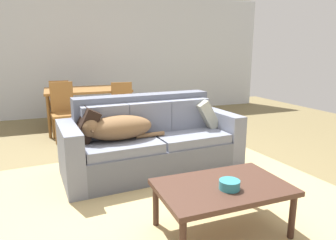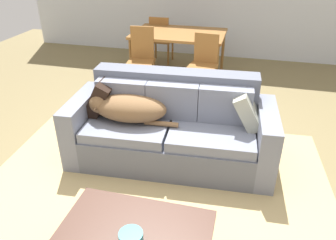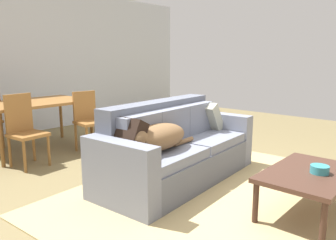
{
  "view_description": "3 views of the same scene",
  "coord_description": "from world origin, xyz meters",
  "px_view_note": "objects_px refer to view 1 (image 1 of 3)",
  "views": [
    {
      "loc": [
        -1.16,
        -3.05,
        1.41
      ],
      "look_at": [
        0.11,
        0.24,
        0.62
      ],
      "focal_mm": 32.25,
      "sensor_mm": 36.0,
      "label": 1
    },
    {
      "loc": [
        0.61,
        -2.64,
        2.11
      ],
      "look_at": [
        -0.1,
        0.15,
        0.52
      ],
      "focal_mm": 35.4,
      "sensor_mm": 36.0,
      "label": 2
    },
    {
      "loc": [
        -2.9,
        -2.1,
        1.4
      ],
      "look_at": [
        -0.33,
        0.18,
        0.75
      ],
      "focal_mm": 35.44,
      "sensor_mm": 36.0,
      "label": 3
    }
  ],
  "objects_px": {
    "dining_chair_far_left": "(60,100)",
    "coffee_table": "(222,190)",
    "dog_on_left_cushion": "(117,128)",
    "dining_chair_near_right": "(123,106)",
    "dining_chair_near_left": "(64,109)",
    "couch": "(151,142)",
    "bowl_on_coffee_table": "(229,185)",
    "dining_table": "(87,92)",
    "throw_pillow_by_left_arm": "(85,125)",
    "throw_pillow_by_right_arm": "(203,113)"
  },
  "relations": [
    {
      "from": "bowl_on_coffee_table",
      "to": "coffee_table",
      "type": "bearing_deg",
      "value": 96.12
    },
    {
      "from": "couch",
      "to": "throw_pillow_by_right_arm",
      "type": "relative_size",
      "value": 5.7
    },
    {
      "from": "couch",
      "to": "coffee_table",
      "type": "xyz_separation_m",
      "value": [
        0.1,
        -1.46,
        0.01
      ]
    },
    {
      "from": "bowl_on_coffee_table",
      "to": "throw_pillow_by_left_arm",
      "type": "bearing_deg",
      "value": 119.54
    },
    {
      "from": "bowl_on_coffee_table",
      "to": "dining_table",
      "type": "xyz_separation_m",
      "value": [
        -0.57,
        3.93,
        0.25
      ]
    },
    {
      "from": "dog_on_left_cushion",
      "to": "dining_table",
      "type": "height_order",
      "value": "dining_table"
    },
    {
      "from": "throw_pillow_by_left_arm",
      "to": "dining_chair_near_right",
      "type": "bearing_deg",
      "value": 65.11
    },
    {
      "from": "dog_on_left_cushion",
      "to": "dining_chair_near_left",
      "type": "distance_m",
      "value": 1.96
    },
    {
      "from": "coffee_table",
      "to": "throw_pillow_by_left_arm",
      "type": "bearing_deg",
      "value": 120.63
    },
    {
      "from": "throw_pillow_by_right_arm",
      "to": "coffee_table",
      "type": "distance_m",
      "value": 1.71
    },
    {
      "from": "throw_pillow_by_left_arm",
      "to": "dining_table",
      "type": "xyz_separation_m",
      "value": [
        0.3,
        2.39,
        0.06
      ]
    },
    {
      "from": "dining_chair_near_left",
      "to": "dining_chair_near_right",
      "type": "relative_size",
      "value": 1.05
    },
    {
      "from": "couch",
      "to": "dining_chair_far_left",
      "type": "xyz_separation_m",
      "value": [
        -0.93,
        2.97,
        0.13
      ]
    },
    {
      "from": "dining_table",
      "to": "couch",
      "type": "bearing_deg",
      "value": -79.17
    },
    {
      "from": "couch",
      "to": "coffee_table",
      "type": "bearing_deg",
      "value": -89.82
    },
    {
      "from": "throw_pillow_by_left_arm",
      "to": "dining_chair_near_right",
      "type": "relative_size",
      "value": 0.42
    },
    {
      "from": "couch",
      "to": "coffee_table",
      "type": "distance_m",
      "value": 1.47
    },
    {
      "from": "dining_table",
      "to": "dining_chair_near_left",
      "type": "height_order",
      "value": "dining_chair_near_left"
    },
    {
      "from": "throw_pillow_by_left_arm",
      "to": "dining_table",
      "type": "bearing_deg",
      "value": 82.81
    },
    {
      "from": "throw_pillow_by_right_arm",
      "to": "dining_chair_near_right",
      "type": "relative_size",
      "value": 0.42
    },
    {
      "from": "dining_table",
      "to": "dining_chair_far_left",
      "type": "bearing_deg",
      "value": 129.46
    },
    {
      "from": "throw_pillow_by_left_arm",
      "to": "couch",
      "type": "bearing_deg",
      "value": 0.25
    },
    {
      "from": "dining_chair_near_right",
      "to": "dining_chair_near_left",
      "type": "bearing_deg",
      "value": -174.9
    },
    {
      "from": "bowl_on_coffee_table",
      "to": "dining_chair_far_left",
      "type": "relative_size",
      "value": 0.18
    },
    {
      "from": "couch",
      "to": "throw_pillow_by_right_arm",
      "type": "distance_m",
      "value": 0.81
    },
    {
      "from": "throw_pillow_by_right_arm",
      "to": "dining_chair_near_left",
      "type": "xyz_separation_m",
      "value": [
        -1.67,
        1.68,
        -0.12
      ]
    },
    {
      "from": "dining_chair_near_right",
      "to": "dog_on_left_cushion",
      "type": "bearing_deg",
      "value": -98.48
    },
    {
      "from": "dining_chair_near_left",
      "to": "coffee_table",
      "type": "bearing_deg",
      "value": -78.17
    },
    {
      "from": "throw_pillow_by_right_arm",
      "to": "dining_table",
      "type": "relative_size",
      "value": 0.25
    },
    {
      "from": "throw_pillow_by_left_arm",
      "to": "throw_pillow_by_right_arm",
      "type": "distance_m",
      "value": 1.52
    },
    {
      "from": "dog_on_left_cushion",
      "to": "coffee_table",
      "type": "xyz_separation_m",
      "value": [
        0.54,
        -1.35,
        -0.23
      ]
    },
    {
      "from": "dog_on_left_cushion",
      "to": "dining_chair_near_right",
      "type": "height_order",
      "value": "dining_chair_near_right"
    },
    {
      "from": "throw_pillow_by_left_arm",
      "to": "throw_pillow_by_right_arm",
      "type": "bearing_deg",
      "value": 3.92
    },
    {
      "from": "coffee_table",
      "to": "throw_pillow_by_right_arm",
      "type": "bearing_deg",
      "value": 67.48
    },
    {
      "from": "coffee_table",
      "to": "dining_chair_near_right",
      "type": "xyz_separation_m",
      "value": [
        -0.05,
        3.22,
        0.14
      ]
    },
    {
      "from": "dining_chair_near_right",
      "to": "couch",
      "type": "bearing_deg",
      "value": -85.67
    },
    {
      "from": "couch",
      "to": "dining_chair_far_left",
      "type": "bearing_deg",
      "value": 103.55
    },
    {
      "from": "dining_table",
      "to": "dining_chair_near_left",
      "type": "xyz_separation_m",
      "value": [
        -0.46,
        -0.61,
        -0.18
      ]
    },
    {
      "from": "couch",
      "to": "dog_on_left_cushion",
      "type": "relative_size",
      "value": 2.29
    },
    {
      "from": "throw_pillow_by_left_arm",
      "to": "coffee_table",
      "type": "xyz_separation_m",
      "value": [
        0.86,
        -1.46,
        -0.27
      ]
    },
    {
      "from": "dining_table",
      "to": "dining_chair_near_right",
      "type": "height_order",
      "value": "dining_chair_near_right"
    },
    {
      "from": "couch",
      "to": "dining_chair_near_left",
      "type": "xyz_separation_m",
      "value": [
        -0.91,
        1.78,
        0.16
      ]
    },
    {
      "from": "dining_chair_far_left",
      "to": "coffee_table",
      "type": "bearing_deg",
      "value": 103.35
    },
    {
      "from": "coffee_table",
      "to": "dog_on_left_cushion",
      "type": "bearing_deg",
      "value": 111.84
    },
    {
      "from": "couch",
      "to": "bowl_on_coffee_table",
      "type": "distance_m",
      "value": 1.55
    },
    {
      "from": "coffee_table",
      "to": "dining_chair_near_left",
      "type": "bearing_deg",
      "value": 107.45
    },
    {
      "from": "throw_pillow_by_right_arm",
      "to": "dining_chair_near_left",
      "type": "distance_m",
      "value": 2.37
    },
    {
      "from": "dining_table",
      "to": "dining_chair_near_right",
      "type": "xyz_separation_m",
      "value": [
        0.52,
        -0.63,
        -0.19
      ]
    },
    {
      "from": "dining_chair_near_right",
      "to": "dining_chair_far_left",
      "type": "xyz_separation_m",
      "value": [
        -0.99,
        1.21,
        -0.02
      ]
    },
    {
      "from": "throw_pillow_by_right_arm",
      "to": "bowl_on_coffee_table",
      "type": "bearing_deg",
      "value": -111.25
    }
  ]
}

